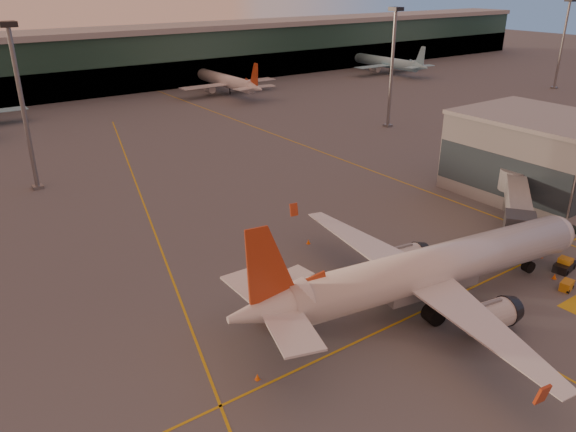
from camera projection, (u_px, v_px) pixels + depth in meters
ground at (442, 345)px, 52.12m from camera, size 600.00×600.00×0.00m
taxi_markings at (167, 212)px, 81.38m from camera, size 100.12×173.00×0.01m
terminal at (40, 66)px, 154.47m from camera, size 400.00×20.00×17.60m
gate_building at (536, 156)px, 85.53m from camera, size 18.40×22.40×12.60m
mast_west_near at (21, 96)px, 84.78m from camera, size 2.40×2.40×25.60m
mast_east_near at (392, 59)px, 122.06m from camera, size 2.40×2.40×25.60m
mast_east_far at (563, 38)px, 165.31m from camera, size 2.40×2.40×25.60m
main_airplane at (426, 271)px, 56.64m from camera, size 42.15×38.19×12.75m
jet_bridge at (517, 201)px, 73.98m from camera, size 18.65×14.60×6.17m
catering_truck at (285, 295)px, 55.32m from camera, size 6.04×3.07×4.53m
gpu_cart at (567, 286)px, 61.11m from camera, size 1.98×1.42×1.05m
pushback_tug at (565, 265)px, 65.15m from camera, size 3.24×2.08×1.56m
cone_nose at (541, 255)px, 68.20m from camera, size 0.47×0.47×0.59m
cone_tail at (257, 377)px, 47.56m from camera, size 0.45×0.45×0.58m
cone_wing_left at (308, 242)px, 71.73m from camera, size 0.50×0.50×0.64m
cone_fwd at (555, 276)px, 63.41m from camera, size 0.50×0.50×0.64m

